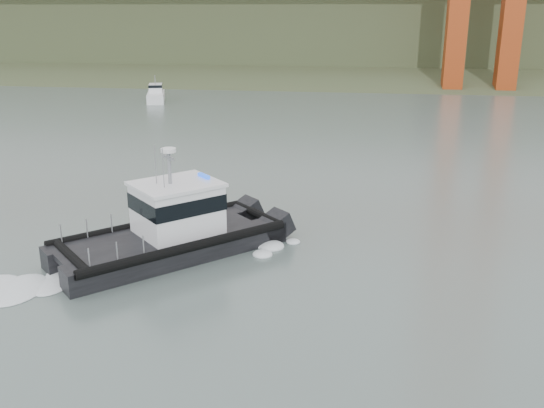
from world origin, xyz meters
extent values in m
plane|color=#505F5B|center=(0.00, 0.00, 0.00)|extent=(400.00, 400.00, 0.00)
cube|color=#394427|center=(0.00, 92.00, 0.00)|extent=(500.00, 44.72, 16.25)
cube|color=#394427|center=(0.00, 120.00, 6.00)|extent=(500.00, 70.00, 18.00)
cube|color=#394427|center=(0.00, 145.00, 11.00)|extent=(500.00, 60.00, 16.00)
cube|color=black|center=(-6.74, 5.05, 0.47)|extent=(9.76, 9.62, 1.34)
cube|color=black|center=(-4.63, 2.90, 0.47)|extent=(9.76, 9.62, 1.34)
cube|color=black|center=(-6.09, 3.59, 1.00)|extent=(10.68, 10.59, 0.28)
cube|color=white|center=(-5.29, 4.37, 2.42)|extent=(5.20, 5.19, 2.56)
cube|color=black|center=(-5.29, 4.37, 2.88)|extent=(5.30, 5.29, 0.84)
cube|color=white|center=(-5.29, 4.37, 3.79)|extent=(5.52, 5.51, 0.18)
cylinder|color=gray|center=(-5.53, 4.13, 4.70)|extent=(0.18, 0.18, 2.01)
cylinder|color=white|center=(-5.53, 4.13, 5.65)|extent=(0.78, 0.78, 0.20)
cube|color=white|center=(-24.69, 57.63, 0.57)|extent=(4.13, 7.21, 1.37)
cube|color=white|center=(-24.85, 58.18, 1.71)|extent=(2.53, 3.14, 1.37)
cube|color=black|center=(-24.85, 58.18, 2.17)|extent=(2.60, 3.21, 0.40)
cylinder|color=gray|center=(-24.69, 57.63, 2.97)|extent=(0.09, 0.09, 1.37)
camera|label=1|loc=(4.12, -24.93, 12.52)|focal=40.00mm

